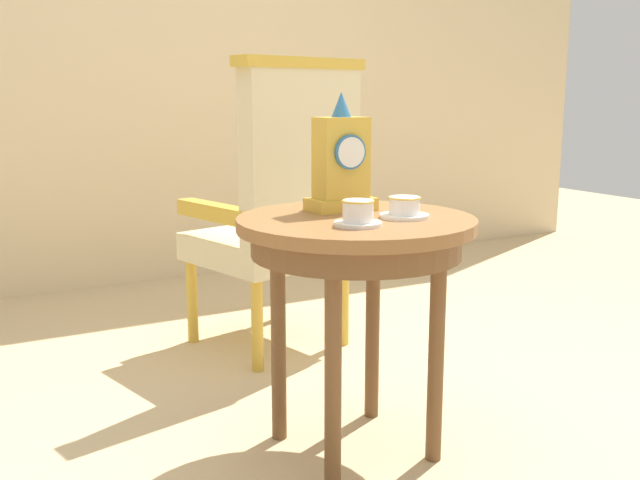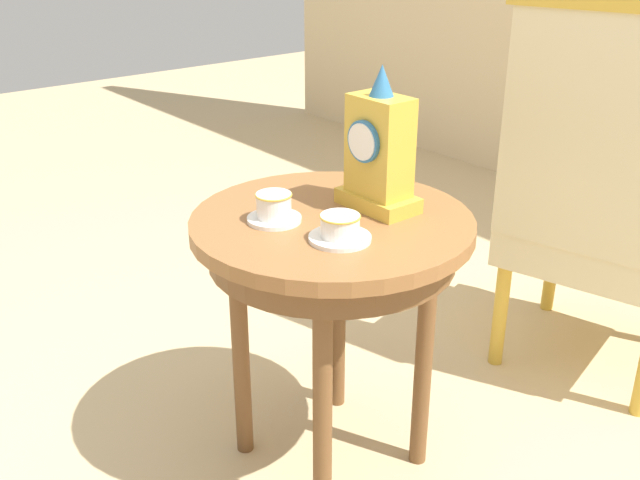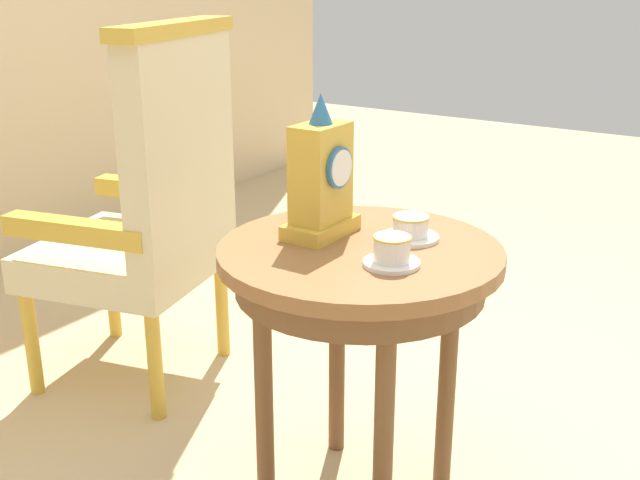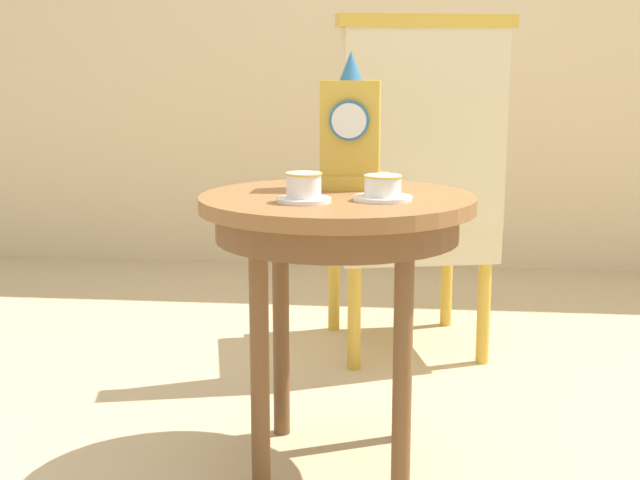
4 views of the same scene
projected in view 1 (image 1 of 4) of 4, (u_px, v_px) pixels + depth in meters
ground_plane at (378, 438)px, 2.19m from camera, size 10.00×10.00×0.00m
wall_back at (150, 18)px, 3.86m from camera, size 6.00×0.10×2.80m
side_table at (356, 248)px, 2.02m from camera, size 0.66×0.66×0.68m
teacup_left at (358, 214)px, 1.87m from camera, size 0.12×0.12×0.07m
teacup_right at (404, 208)px, 1.99m from camera, size 0.13×0.13×0.06m
mantel_clock at (341, 164)px, 2.09m from camera, size 0.19×0.11×0.34m
armchair at (282, 204)px, 2.85m from camera, size 0.65×0.64×1.14m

